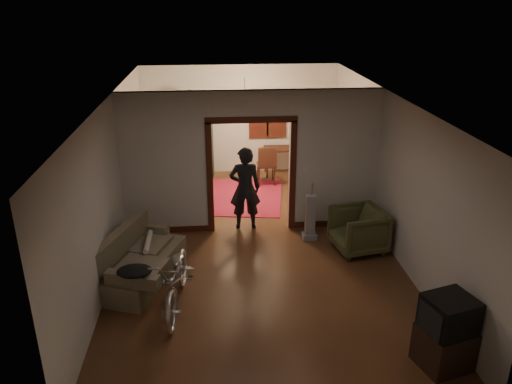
{
  "coord_description": "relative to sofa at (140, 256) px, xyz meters",
  "views": [
    {
      "loc": [
        -0.72,
        -8.4,
        4.46
      ],
      "look_at": [
        0.0,
        -0.3,
        1.2
      ],
      "focal_mm": 35.0,
      "sensor_mm": 36.0,
      "label": 1
    }
  ],
  "objects": [
    {
      "name": "oriental_rug",
      "position": [
        1.93,
        3.43,
        -0.42
      ],
      "size": [
        2.08,
        2.53,
        0.02
      ],
      "primitive_type": "cube",
      "rotation": [
        0.0,
        0.0,
        -0.16
      ],
      "color": "maroon",
      "rests_on": "floor"
    },
    {
      "name": "floor",
      "position": [
        1.98,
        1.03,
        -0.43
      ],
      "size": [
        5.0,
        8.5,
        0.01
      ],
      "primitive_type": "cube",
      "color": "#3E2213",
      "rests_on": "ground"
    },
    {
      "name": "jacket",
      "position": [
        0.05,
        -0.91,
        0.25
      ],
      "size": [
        0.51,
        0.39,
        0.15
      ],
      "primitive_type": "ellipsoid",
      "color": "black",
      "rests_on": "sofa"
    },
    {
      "name": "desk_chair",
      "position": [
        2.55,
        4.25,
        0.07
      ],
      "size": [
        0.52,
        0.52,
        1.01
      ],
      "primitive_type": "cube",
      "rotation": [
        0.0,
        0.0,
        0.19
      ],
      "color": "#331A11",
      "rests_on": "floor"
    },
    {
      "name": "ceiling",
      "position": [
        1.98,
        1.03,
        2.37
      ],
      "size": [
        5.0,
        8.5,
        0.01
      ],
      "primitive_type": "cube",
      "color": "white",
      "rests_on": "floor"
    },
    {
      "name": "bicycle",
      "position": [
        0.66,
        -0.84,
        0.04
      ],
      "size": [
        0.77,
        1.86,
        0.95
      ],
      "primitive_type": "imported",
      "rotation": [
        0.0,
        0.0,
        -0.08
      ],
      "color": "silver",
      "rests_on": "floor"
    },
    {
      "name": "tv_stand",
      "position": [
        4.1,
        -2.45,
        -0.16
      ],
      "size": [
        0.73,
        0.7,
        0.55
      ],
      "primitive_type": "cube",
      "rotation": [
        0.0,
        0.0,
        0.28
      ],
      "color": "black",
      "rests_on": "floor"
    },
    {
      "name": "far_window",
      "position": [
        2.68,
        5.24,
        1.12
      ],
      "size": [
        0.98,
        0.06,
        1.28
      ],
      "primitive_type": "cube",
      "color": "black",
      "rests_on": "wall_back"
    },
    {
      "name": "light_switch",
      "position": [
        3.03,
        1.71,
        0.82
      ],
      "size": [
        0.08,
        0.01,
        0.12
      ],
      "primitive_type": "cube",
      "color": "silver",
      "rests_on": "partition_wall"
    },
    {
      "name": "partition_wall",
      "position": [
        1.98,
        1.78,
        0.97
      ],
      "size": [
        5.0,
        0.14,
        2.8
      ],
      "primitive_type": "cube",
      "color": "beige",
      "rests_on": "floor"
    },
    {
      "name": "wall_back",
      "position": [
        1.98,
        5.28,
        0.97
      ],
      "size": [
        5.0,
        0.02,
        2.8
      ],
      "primitive_type": "cube",
      "color": "beige",
      "rests_on": "floor"
    },
    {
      "name": "chandelier",
      "position": [
        1.98,
        3.53,
        1.92
      ],
      "size": [
        0.24,
        0.24,
        0.24
      ],
      "primitive_type": "sphere",
      "color": "#FFE0A5",
      "rests_on": "ceiling"
    },
    {
      "name": "person",
      "position": [
        1.86,
        1.82,
        0.42
      ],
      "size": [
        0.62,
        0.41,
        1.7
      ],
      "primitive_type": "imported",
      "rotation": [
        0.0,
        0.0,
        3.15
      ],
      "color": "black",
      "rests_on": "floor"
    },
    {
      "name": "wall_left",
      "position": [
        -0.52,
        1.03,
        0.97
      ],
      "size": [
        0.02,
        8.5,
        2.8
      ],
      "primitive_type": "cube",
      "color": "beige",
      "rests_on": "floor"
    },
    {
      "name": "globe",
      "position": [
        0.73,
        4.76,
        1.51
      ],
      "size": [
        0.29,
        0.29,
        0.29
      ],
      "primitive_type": "sphere",
      "color": "#1E5972",
      "rests_on": "locker"
    },
    {
      "name": "locker",
      "position": [
        0.73,
        4.76,
        0.56
      ],
      "size": [
        1.07,
        0.7,
        2.0
      ],
      "primitive_type": "cube",
      "rotation": [
        0.0,
        0.0,
        -0.15
      ],
      "color": "#1C2F1C",
      "rests_on": "floor"
    },
    {
      "name": "crt_tv",
      "position": [
        4.1,
        -2.45,
        0.31
      ],
      "size": [
        0.7,
        0.66,
        0.5
      ],
      "primitive_type": "cube",
      "rotation": [
        0.0,
        0.0,
        0.28
      ],
      "color": "black",
      "rests_on": "tv_stand"
    },
    {
      "name": "door_casing",
      "position": [
        1.98,
        1.78,
        0.67
      ],
      "size": [
        1.74,
        0.2,
        2.32
      ],
      "primitive_type": "cube",
      "color": "#3E170E",
      "rests_on": "floor"
    },
    {
      "name": "vacuum",
      "position": [
        3.07,
        1.19,
        0.02
      ],
      "size": [
        0.31,
        0.26,
        0.91
      ],
      "primitive_type": "cube",
      "rotation": [
        0.0,
        0.0,
        0.16
      ],
      "color": "gray",
      "rests_on": "floor"
    },
    {
      "name": "armchair",
      "position": [
        3.86,
        0.67,
        -0.03
      ],
      "size": [
        1.04,
        1.02,
        0.82
      ],
      "primitive_type": "imported",
      "rotation": [
        0.0,
        0.0,
        -1.39
      ],
      "color": "#464828",
      "rests_on": "floor"
    },
    {
      "name": "desk",
      "position": [
        3.06,
        4.9,
        -0.07
      ],
      "size": [
        1.07,
        0.75,
        0.72
      ],
      "primitive_type": "cube",
      "rotation": [
        0.0,
        0.0,
        -0.23
      ],
      "color": "#331A11",
      "rests_on": "floor"
    },
    {
      "name": "sofa",
      "position": [
        0.0,
        0.0,
        0.0
      ],
      "size": [
        1.42,
        2.06,
        0.87
      ],
      "primitive_type": "cube",
      "rotation": [
        0.0,
        0.0,
        -0.34
      ],
      "color": "brown",
      "rests_on": "floor"
    },
    {
      "name": "wall_right",
      "position": [
        4.48,
        1.03,
        0.97
      ],
      "size": [
        0.02,
        8.5,
        2.8
      ],
      "primitive_type": "cube",
      "color": "beige",
      "rests_on": "floor"
    },
    {
      "name": "rolled_paper",
      "position": [
        0.1,
        0.3,
        0.1
      ],
      "size": [
        0.09,
        0.74,
        0.09
      ],
      "primitive_type": "cylinder",
      "rotation": [
        1.57,
        0.0,
        0.0
      ],
      "color": "beige",
      "rests_on": "sofa"
    }
  ]
}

